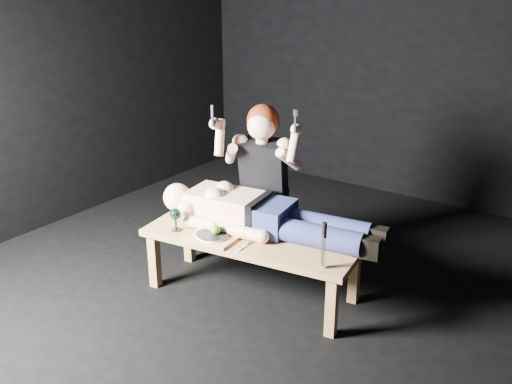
# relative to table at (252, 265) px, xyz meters

# --- Properties ---
(ground) EXTENTS (5.00, 5.00, 0.00)m
(ground) POSITION_rel_table_xyz_m (0.30, -0.02, -0.23)
(ground) COLOR black
(ground) RESTS_ON ground
(back_wall) EXTENTS (5.00, 0.00, 5.00)m
(back_wall) POSITION_rel_table_xyz_m (0.30, 2.48, 1.27)
(back_wall) COLOR black
(back_wall) RESTS_ON ground
(table) EXTENTS (1.55, 0.76, 0.45)m
(table) POSITION_rel_table_xyz_m (0.00, 0.00, 0.00)
(table) COLOR #9D6A44
(table) RESTS_ON ground
(lying_man) EXTENTS (1.59, 0.68, 0.27)m
(lying_man) POSITION_rel_table_xyz_m (0.03, 0.13, 0.36)
(lying_man) COLOR beige
(lying_man) RESTS_ON table
(kneeling_woman) EXTENTS (0.91, 0.96, 1.31)m
(kneeling_woman) POSITION_rel_table_xyz_m (-0.19, 0.45, 0.43)
(kneeling_woman) COLOR black
(kneeling_woman) RESTS_ON ground
(serving_tray) EXTENTS (0.34, 0.26, 0.02)m
(serving_tray) POSITION_rel_table_xyz_m (-0.18, -0.20, 0.23)
(serving_tray) COLOR tan
(serving_tray) RESTS_ON table
(plate) EXTENTS (0.23, 0.23, 0.02)m
(plate) POSITION_rel_table_xyz_m (-0.18, -0.20, 0.25)
(plate) COLOR white
(plate) RESTS_ON serving_tray
(apple) EXTENTS (0.07, 0.07, 0.07)m
(apple) POSITION_rel_table_xyz_m (-0.16, -0.19, 0.30)
(apple) COLOR #518E2B
(apple) RESTS_ON plate
(goblet) EXTENTS (0.09, 0.09, 0.16)m
(goblet) POSITION_rel_table_xyz_m (-0.48, -0.23, 0.31)
(goblet) COLOR black
(goblet) RESTS_ON table
(fork_flat) EXTENTS (0.03, 0.16, 0.01)m
(fork_flat) POSITION_rel_table_xyz_m (-0.34, -0.19, 0.23)
(fork_flat) COLOR #B2B2B7
(fork_flat) RESTS_ON table
(knife_flat) EXTENTS (0.01, 0.16, 0.01)m
(knife_flat) POSITION_rel_table_xyz_m (0.07, -0.17, 0.23)
(knife_flat) COLOR #B2B2B7
(knife_flat) RESTS_ON table
(spoon_flat) EXTENTS (0.09, 0.14, 0.01)m
(spoon_flat) POSITION_rel_table_xyz_m (0.04, -0.06, 0.23)
(spoon_flat) COLOR #B2B2B7
(spoon_flat) RESTS_ON table
(carving_knife) EXTENTS (0.04, 0.05, 0.30)m
(carving_knife) POSITION_rel_table_xyz_m (0.62, -0.12, 0.37)
(carving_knife) COLOR #B2B2B7
(carving_knife) RESTS_ON table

